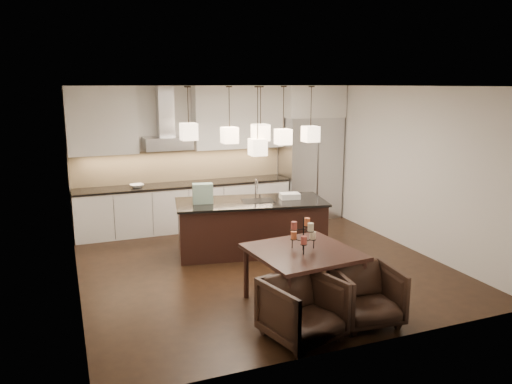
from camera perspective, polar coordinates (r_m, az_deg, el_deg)
name	(u,v)px	position (r m, az deg, el deg)	size (l,w,h in m)	color
floor	(261,265)	(8.07, 0.52, -8.35)	(5.50, 5.50, 0.02)	black
ceiling	(261,85)	(7.56, 0.57, 12.09)	(5.50, 5.50, 0.02)	white
wall_back	(210,155)	(10.27, -5.25, 4.19)	(5.50, 0.02, 2.80)	silver
wall_front	(360,225)	(5.30, 11.81, -3.69)	(5.50, 0.02, 2.80)	silver
wall_left	(71,193)	(7.15, -20.42, -0.08)	(0.02, 5.50, 2.80)	silver
wall_right	(408,168)	(9.08, 16.93, 2.65)	(0.02, 5.50, 2.80)	silver
refrigerator	(310,168)	(10.75, 6.19, 2.78)	(1.20, 0.72, 2.15)	#B7B7BA
fridge_panel	(311,101)	(10.61, 6.36, 10.26)	(1.26, 0.72, 0.65)	silver
lower_cabinets	(186,207)	(9.98, -8.05, -1.73)	(4.21, 0.62, 0.88)	silver
countertop	(185,184)	(9.88, -8.13, 0.86)	(4.21, 0.66, 0.04)	black
backsplash	(181,165)	(10.11, -8.59, 3.03)	(4.21, 0.02, 0.63)	#D9BC8A
upper_cab_left	(102,121)	(9.63, -17.22, 7.80)	(1.25, 0.35, 1.25)	silver
upper_cab_right	(239,117)	(10.18, -2.01, 8.55)	(1.86, 0.35, 1.25)	silver
hood_canopy	(168,143)	(9.74, -10.07, 5.51)	(0.90, 0.52, 0.24)	#B7B7BA
hood_chimney	(165,111)	(9.80, -10.33, 9.07)	(0.30, 0.28, 0.96)	#B7B7BA
fruit_bowl	(137,186)	(9.66, -13.45, 0.69)	(0.26, 0.26, 0.06)	silver
island_body	(251,227)	(8.55, -0.59, -4.08)	(2.43, 0.97, 0.86)	black
island_top	(251,202)	(8.43, -0.59, -1.16)	(2.51, 1.05, 0.04)	black
faucet	(255,189)	(8.50, -0.06, 0.36)	(0.10, 0.23, 0.37)	silver
tote_bag	(203,193)	(8.28, -6.11, -0.17)	(0.33, 0.18, 0.33)	#27683F
food_container	(290,196)	(8.60, 3.88, -0.45)	(0.33, 0.23, 0.10)	silver
dining_table	(303,278)	(6.58, 5.34, -9.74)	(1.25, 1.25, 0.75)	black
candelabra	(303,234)	(6.38, 5.45, -4.76)	(0.36, 0.36, 0.44)	black
candle_a	(313,235)	(6.46, 6.49, -4.94)	(0.08, 0.08, 0.10)	beige
candle_b	(294,235)	(6.45, 4.34, -4.93)	(0.08, 0.08, 0.10)	#CE6437
candle_c	(304,240)	(6.26, 5.49, -5.50)	(0.08, 0.08, 0.10)	#9C3F36
candle_d	(307,222)	(6.47, 5.86, -3.41)	(0.08, 0.08, 0.10)	#CE6437
candle_e	(294,226)	(6.29, 4.37, -3.85)	(0.08, 0.08, 0.10)	#9C3F36
candle_f	(311,227)	(6.25, 6.27, -4.00)	(0.08, 0.08, 0.10)	beige
armchair_left	(302,309)	(5.77, 5.33, -13.18)	(0.77, 0.79, 0.72)	black
armchair_right	(366,295)	(6.26, 12.46, -11.44)	(0.74, 0.76, 0.69)	black
pendant_a	(189,132)	(7.81, -7.69, 6.85)	(0.24, 0.24, 0.26)	beige
pendant_b	(230,135)	(8.17, -3.04, 6.50)	(0.24, 0.24, 0.26)	beige
pendant_c	(261,132)	(7.93, 0.52, 6.82)	(0.24, 0.24, 0.26)	beige
pendant_d	(283,137)	(8.55, 3.12, 6.32)	(0.24, 0.24, 0.26)	beige
pendant_e	(310,134)	(8.40, 6.25, 6.60)	(0.24, 0.24, 0.26)	beige
pendant_f	(258,147)	(7.78, 0.19, 5.15)	(0.24, 0.24, 0.26)	beige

